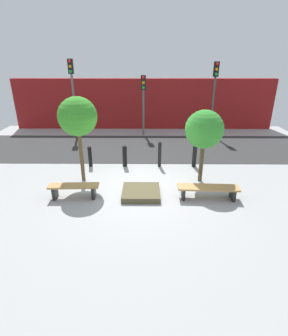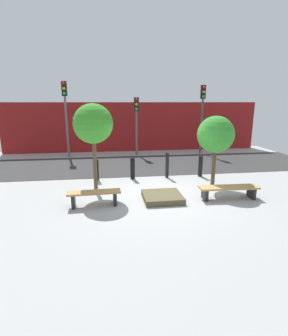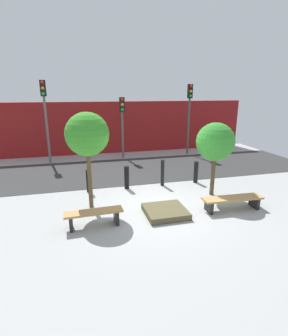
% 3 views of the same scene
% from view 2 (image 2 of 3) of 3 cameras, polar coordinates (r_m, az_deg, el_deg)
% --- Properties ---
extents(ground_plane, '(18.00, 18.00, 0.00)m').
position_cam_2_polar(ground_plane, '(9.17, 3.30, -5.67)').
color(ground_plane, '#A0A0A0').
extents(road_strip, '(18.00, 4.39, 0.01)m').
position_cam_2_polar(road_strip, '(13.34, -0.39, 0.75)').
color(road_strip, '#313131').
rests_on(road_strip, ground).
extents(building_facade, '(16.20, 0.50, 3.08)m').
position_cam_2_polar(building_facade, '(17.13, -2.25, 8.96)').
color(building_facade, maroon).
rests_on(building_facade, ground).
extents(bench_left, '(1.63, 0.45, 0.47)m').
position_cam_2_polar(bench_left, '(8.20, -10.79, -5.91)').
color(bench_left, black).
rests_on(bench_left, ground).
extents(bench_right, '(1.97, 0.54, 0.42)m').
position_cam_2_polar(bench_right, '(9.07, 17.93, -4.50)').
color(bench_right, black).
rests_on(bench_right, ground).
extents(planter_bed, '(1.25, 1.19, 0.19)m').
position_cam_2_polar(planter_bed, '(8.63, 4.02, -6.31)').
color(planter_bed, brown).
rests_on(planter_bed, ground).
extents(tree_behind_left_bench, '(1.34, 1.34, 3.07)m').
position_cam_2_polar(tree_behind_left_bench, '(9.07, -11.03, 9.32)').
color(tree_behind_left_bench, brown).
rests_on(tree_behind_left_bench, ground).
extents(tree_behind_right_bench, '(1.34, 1.34, 2.63)m').
position_cam_2_polar(tree_behind_right_bench, '(9.90, 15.33, 6.95)').
color(tree_behind_right_bench, '#4F3D28').
rests_on(tree_behind_right_bench, ground).
extents(bollard_far_left, '(0.16, 0.16, 0.86)m').
position_cam_2_polar(bollard_far_left, '(10.76, -10.23, -0.46)').
color(bollard_far_left, black).
rests_on(bollard_far_left, ground).
extents(bollard_left, '(0.18, 0.18, 0.89)m').
position_cam_2_polar(bollard_left, '(10.79, -2.50, -0.11)').
color(bollard_left, black).
rests_on(bollard_left, ground).
extents(bollard_center, '(0.14, 0.14, 1.06)m').
position_cam_2_polar(bollard_center, '(11.00, 5.07, 0.58)').
color(bollard_center, black).
rests_on(bollard_center, ground).
extents(bollard_right, '(0.18, 0.18, 0.89)m').
position_cam_2_polar(bollard_right, '(11.44, 12.19, 0.41)').
color(bollard_right, black).
rests_on(bollard_right, ground).
extents(traffic_light_west, '(0.28, 0.27, 4.20)m').
position_cam_2_polar(traffic_light_west, '(15.50, -16.73, 12.75)').
color(traffic_light_west, slate).
rests_on(traffic_light_west, ground).
extents(traffic_light_mid_west, '(0.28, 0.27, 3.36)m').
position_cam_2_polar(traffic_light_mid_west, '(15.45, -1.65, 11.34)').
color(traffic_light_mid_west, '#5B5B5B').
rests_on(traffic_light_mid_west, ground).
extents(traffic_light_mid_east, '(0.28, 0.27, 4.06)m').
position_cam_2_polar(traffic_light_mid_east, '(16.36, 12.60, 12.75)').
color(traffic_light_mid_east, '#474747').
rests_on(traffic_light_mid_east, ground).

